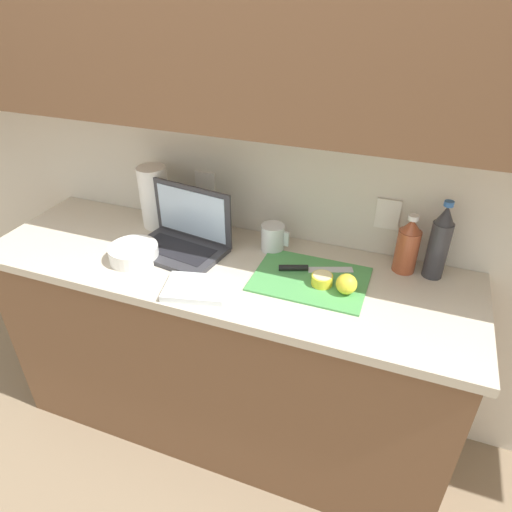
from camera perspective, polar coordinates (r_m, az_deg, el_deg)
The scene contains 14 objects.
ground_plane at distance 2.39m, azimuth -3.42°, elevation -19.70°, with size 12.00×12.00×0.00m, color #847056.
wall_back at distance 1.71m, azimuth -1.96°, elevation 21.44°, with size 5.20×0.38×2.60m.
counter_unit at distance 2.05m, azimuth -4.27°, elevation -11.42°, with size 1.93×0.60×0.91m.
laptop at distance 1.85m, azimuth -9.07°, elevation 2.53°, with size 0.40×0.29×0.25m.
cutting_board at distance 1.68m, azimuth 6.79°, elevation -2.87°, with size 0.41×0.30×0.01m, color #4C9E51.
knife at distance 1.72m, azimuth 5.88°, elevation -1.53°, with size 0.27×0.13×0.02m.
lemon_half_cut at distance 1.64m, azimuth 8.25°, elevation -2.95°, with size 0.08×0.08×0.04m.
lemon_whole_beside at distance 1.61m, azimuth 11.24°, elevation -3.45°, with size 0.07×0.07×0.07m.
bottle_green_soda at distance 1.76m, azimuth 18.42°, elevation 1.20°, with size 0.08×0.08×0.23m.
bottle_oil_tall at distance 1.75m, azimuth 21.93°, elevation 1.53°, with size 0.07×0.07×0.30m.
measuring_cup at distance 1.83m, azimuth 2.14°, elevation 2.32°, with size 0.11×0.09×0.11m.
bowl_white at distance 1.83m, azimuth -15.02°, elevation 0.36°, with size 0.19×0.19×0.06m.
paper_towel_roll at distance 2.02m, azimuth -12.58°, elevation 7.21°, with size 0.12×0.12×0.27m.
dish_towel at distance 1.62m, azimuth -7.47°, elevation -4.03°, with size 0.22×0.16×0.02m, color white.
Camera 1 is at (0.65, -1.33, 1.88)m, focal length 32.00 mm.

